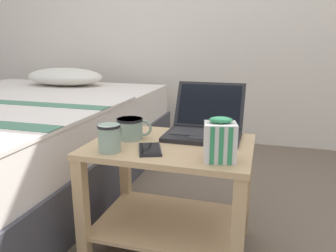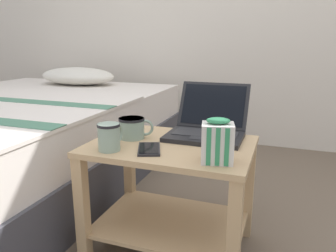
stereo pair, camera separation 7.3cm
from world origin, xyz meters
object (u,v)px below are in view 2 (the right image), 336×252
at_px(mug_front_left, 110,135).
at_px(snack_bag, 217,142).
at_px(bed, 19,135).
at_px(mug_front_right, 132,127).
at_px(cell_phone, 149,149).
at_px(laptop, 207,126).

xyz_separation_m(mug_front_left, snack_bag, (0.40, 0.01, 0.01)).
xyz_separation_m(bed, mug_front_right, (1.03, -0.41, 0.25)).
bearing_deg(mug_front_left, cell_phone, 18.56).
xyz_separation_m(mug_front_left, mug_front_right, (0.01, 0.17, -0.01)).
distance_m(laptop, mug_front_right, 0.32).
height_order(laptop, mug_front_right, laptop).
distance_m(bed, cell_phone, 1.29).
bearing_deg(bed, cell_phone, -24.88).
xyz_separation_m(laptop, cell_phone, (-0.16, -0.27, -0.04)).
xyz_separation_m(bed, snack_bag, (1.42, -0.57, 0.27)).
relative_size(laptop, cell_phone, 1.99).
bearing_deg(snack_bag, bed, 158.04).
bearing_deg(snack_bag, laptop, 109.11).
height_order(laptop, mug_front_left, laptop).
relative_size(laptop, mug_front_right, 2.30).
relative_size(mug_front_right, cell_phone, 0.86).
xyz_separation_m(snack_bag, cell_phone, (-0.26, 0.03, -0.07)).
bearing_deg(mug_front_left, snack_bag, 1.63).
xyz_separation_m(bed, mug_front_left, (1.02, -0.58, 0.26)).
distance_m(mug_front_left, mug_front_right, 0.17).
bearing_deg(cell_phone, snack_bag, -7.62).
height_order(mug_front_right, snack_bag, snack_bag).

